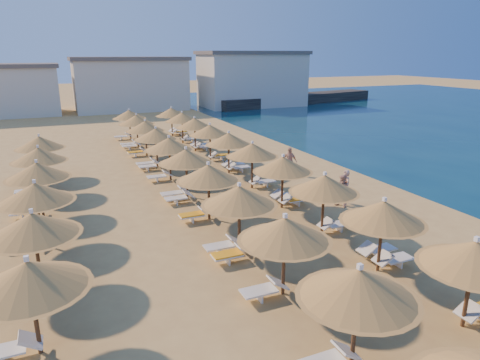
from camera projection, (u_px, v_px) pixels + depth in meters
name	position (u px, v px, depth m)	size (l,w,h in m)	color
ground	(270.00, 231.00, 19.39)	(220.00, 220.00, 0.00)	tan
jetty	(297.00, 99.00, 68.29)	(30.00, 4.00, 1.50)	black
hotel_blocks	(142.00, 83.00, 60.01)	(50.21, 11.72, 8.10)	beige
parasol_row_east	(252.00, 151.00, 24.92)	(3.09, 39.88, 2.87)	brown
parasol_row_west	(186.00, 157.00, 23.39)	(3.09, 39.88, 2.87)	brown
parasol_row_inland	(37.00, 182.00, 18.95)	(3.09, 21.49, 2.87)	brown
loungers	(197.00, 191.00, 23.85)	(14.39, 38.32, 0.66)	white
beachgoer_a	(345.00, 187.00, 22.62)	(0.68, 0.45, 1.86)	tan
beachgoer_c	(289.00, 161.00, 28.18)	(1.08, 0.45, 1.84)	tan
beachgoer_b	(343.00, 191.00, 22.20)	(0.84, 0.65, 1.73)	tan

